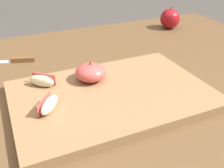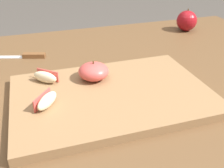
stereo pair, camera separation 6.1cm
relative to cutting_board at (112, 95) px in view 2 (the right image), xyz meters
name	(u,v)px [view 2 (the right image)]	position (x,y,z in m)	size (l,w,h in m)	color
dining_table	(126,109)	(0.07, 0.09, -0.12)	(1.26, 0.92, 0.77)	brown
cutting_board	(112,95)	(0.00, 0.00, 0.00)	(0.46, 0.31, 0.02)	olive
apple_half_skin_up	(94,71)	(-0.03, 0.07, 0.03)	(0.08, 0.08, 0.05)	#D14C47
apple_wedge_front	(45,77)	(-0.14, 0.09, 0.02)	(0.06, 0.06, 0.03)	beige
apple_wedge_back	(47,101)	(-0.15, -0.02, 0.02)	(0.06, 0.06, 0.03)	beige
paring_knife	(30,56)	(-0.18, 0.31, 0.00)	(0.16, 0.07, 0.01)	silver
whole_apple_red_delicious	(187,21)	(0.44, 0.40, 0.03)	(0.08, 0.08, 0.09)	maroon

